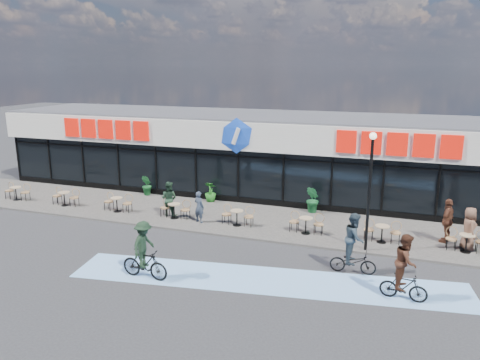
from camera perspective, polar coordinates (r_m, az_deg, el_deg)
The scene contains 23 objects.
ground at distance 19.57m, azimuth -7.04°, elevation -8.52°, with size 120.00×120.00×0.00m, color #28282B.
sidewalk at distance 23.41m, azimuth -2.22°, elevation -4.47°, with size 44.00×5.00×0.10m, color #5B5750.
bike_lane at distance 16.97m, azimuth 3.18°, elevation -12.08°, with size 14.00×2.20×0.01m, color #77AAE2.
building at distance 27.82m, azimuth 1.80°, elevation 3.36°, with size 30.60×6.57×4.75m.
lamp_post at distance 19.04m, azimuth 15.57°, elevation -0.14°, with size 0.28×0.28×4.81m.
bistro_set_0 at distance 28.81m, azimuth -25.53°, elevation -1.28°, with size 1.54×0.62×0.90m.
bistro_set_1 at distance 26.67m, azimuth -20.51°, elevation -1.93°, with size 1.54×0.62×0.90m.
bistro_set_2 at distance 24.76m, azimuth -14.67°, elevation -2.67°, with size 1.54×0.62×0.90m.
bistro_set_3 at distance 23.16m, azimuth -7.93°, elevation -3.49°, with size 1.54×0.62×0.90m.
bistro_set_4 at distance 21.93m, azimuth -0.31°, elevation -4.36°, with size 1.54×0.62×0.90m.
bistro_set_5 at distance 21.14m, azimuth 8.08°, elevation -5.22°, with size 1.54×0.62×0.90m.
bistro_set_6 at distance 20.82m, azimuth 16.93°, elevation -6.01°, with size 1.54×0.62×0.90m.
bistro_set_7 at distance 21.01m, azimuth 25.87°, elevation -6.65°, with size 1.54×0.62×0.90m.
potted_plant_left at distance 27.33m, azimuth -11.26°, elevation -0.63°, with size 0.65×0.53×1.19m, color #185724.
potted_plant_mid at distance 25.66m, azimuth -3.62°, elevation -1.43°, with size 0.62×0.62×1.10m, color #1E631C.
potted_plant_right at distance 23.92m, azimuth 8.89°, elevation -2.38°, with size 0.76×0.61×1.38m, color #1A5B2C.
patron_left at distance 22.31m, azimuth -5.01°, elevation -3.27°, with size 0.55×0.36×1.52m, color #2F3949.
patron_right at distance 23.44m, azimuth -8.66°, elevation -2.26°, with size 0.84×0.66×1.73m, color #1D3423.
pedestrian_a at distance 21.56m, azimuth 23.97°, elevation -4.55°, with size 1.12×0.46×1.90m, color #502B1C.
pedestrian_b at distance 21.17m, azimuth 26.12°, elevation -5.31°, with size 0.86×0.56×1.76m, color brown.
cyclist_a at distance 16.11m, azimuth 19.47°, elevation -10.34°, with size 1.55×0.95×2.25m.
cyclist_b at distance 17.57m, azimuth 13.70°, elevation -8.07°, with size 1.68×0.91×2.29m.
cyclist_c at distance 17.04m, azimuth -11.61°, elevation -8.79°, with size 1.86×1.13×2.14m.
Camera 1 is at (8.10, -16.19, 7.45)m, focal length 35.00 mm.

